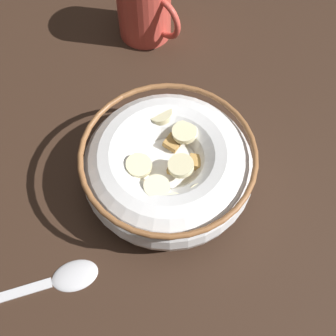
{
  "coord_description": "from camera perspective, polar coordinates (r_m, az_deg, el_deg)",
  "views": [
    {
      "loc": [
        15.54,
        -16.13,
        42.64
      ],
      "look_at": [
        0.0,
        0.0,
        3.0
      ],
      "focal_mm": 45.55,
      "sensor_mm": 36.0,
      "label": 1
    }
  ],
  "objects": [
    {
      "name": "ground_plane",
      "position": [
        0.49,
        -0.0,
        -2.3
      ],
      "size": [
        99.9,
        99.9,
        2.0
      ],
      "primitive_type": "cube",
      "color": "#332116"
    },
    {
      "name": "coffee_mug",
      "position": [
        0.6,
        -3.1,
        20.85
      ],
      "size": [
        10.06,
        7.13,
        9.04
      ],
      "color": "#D84C3F",
      "rests_on": "ground_plane"
    },
    {
      "name": "spoon",
      "position": [
        0.45,
        -14.86,
        -14.34
      ],
      "size": [
        9.32,
        14.69,
        0.8
      ],
      "color": "silver",
      "rests_on": "ground_plane"
    },
    {
      "name": "cereal_bowl",
      "position": [
        0.45,
        0.0,
        0.22
      ],
      "size": [
        18.28,
        18.28,
        6.3
      ],
      "color": "white",
      "rests_on": "ground_plane"
    }
  ]
}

